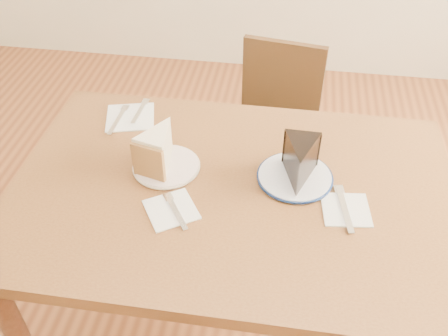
% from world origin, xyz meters
% --- Properties ---
extents(ground, '(4.00, 4.00, 0.00)m').
position_xyz_m(ground, '(0.00, 0.00, 0.00)').
color(ground, '#552B16').
rests_on(ground, ground).
extents(table, '(1.20, 0.80, 0.75)m').
position_xyz_m(table, '(0.00, 0.00, 0.65)').
color(table, '#482913').
rests_on(table, ground).
extents(chair_far, '(0.45, 0.45, 0.79)m').
position_xyz_m(chair_far, '(0.08, 0.68, 0.44)').
color(chair_far, black).
rests_on(chair_far, ground).
extents(plate_cream, '(0.18, 0.18, 0.01)m').
position_xyz_m(plate_cream, '(-0.19, 0.05, 0.76)').
color(plate_cream, silver).
rests_on(plate_cream, table).
extents(plate_navy, '(0.20, 0.20, 0.01)m').
position_xyz_m(plate_navy, '(0.17, 0.06, 0.76)').
color(plate_navy, white).
rests_on(plate_navy, table).
extents(carrot_cake, '(0.12, 0.15, 0.10)m').
position_xyz_m(carrot_cake, '(-0.21, 0.06, 0.81)').
color(carrot_cake, beige).
rests_on(carrot_cake, plate_cream).
extents(chocolate_cake, '(0.10, 0.14, 0.10)m').
position_xyz_m(chocolate_cake, '(0.17, 0.05, 0.81)').
color(chocolate_cake, black).
rests_on(chocolate_cake, plate_navy).
extents(napkin_cream, '(0.17, 0.17, 0.00)m').
position_xyz_m(napkin_cream, '(-0.14, -0.11, 0.75)').
color(napkin_cream, white).
rests_on(napkin_cream, table).
extents(napkin_navy, '(0.13, 0.13, 0.00)m').
position_xyz_m(napkin_navy, '(0.30, -0.04, 0.75)').
color(napkin_navy, white).
rests_on(napkin_navy, table).
extents(napkin_spare, '(0.18, 0.18, 0.00)m').
position_xyz_m(napkin_spare, '(-0.37, 0.27, 0.75)').
color(napkin_spare, white).
rests_on(napkin_spare, table).
extents(fork_cream, '(0.09, 0.12, 0.00)m').
position_xyz_m(fork_cream, '(-0.13, -0.12, 0.76)').
color(fork_cream, white).
rests_on(fork_cream, napkin_cream).
extents(knife_navy, '(0.04, 0.17, 0.00)m').
position_xyz_m(knife_navy, '(0.30, -0.04, 0.76)').
color(knife_navy, silver).
rests_on(knife_navy, napkin_navy).
extents(fork_spare, '(0.02, 0.14, 0.00)m').
position_xyz_m(fork_spare, '(-0.34, 0.30, 0.76)').
color(fork_spare, silver).
rests_on(fork_spare, napkin_spare).
extents(knife_spare, '(0.02, 0.16, 0.00)m').
position_xyz_m(knife_spare, '(-0.40, 0.25, 0.76)').
color(knife_spare, silver).
rests_on(knife_spare, napkin_spare).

